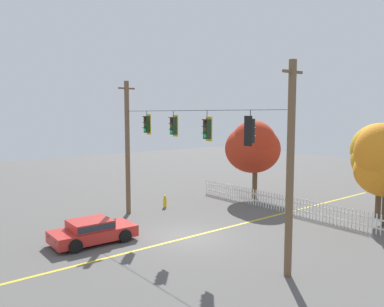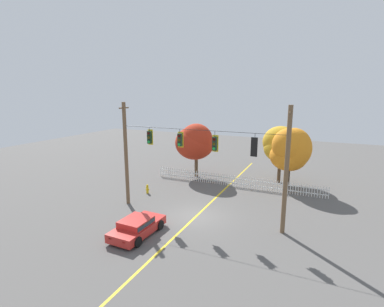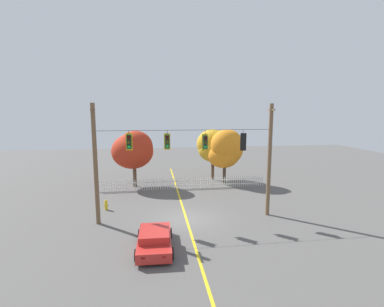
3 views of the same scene
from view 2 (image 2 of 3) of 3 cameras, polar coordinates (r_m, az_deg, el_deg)
ground at (r=21.93m, az=0.85°, el=-12.23°), size 80.00×80.00×0.00m
lane_centerline_stripe at (r=21.93m, az=0.85°, el=-12.22°), size 0.16×36.00×0.01m
signal_support_span at (r=20.57m, az=0.89°, el=-1.51°), size 12.56×1.10×8.25m
traffic_signal_westbound_side at (r=22.10m, az=-8.35°, el=3.19°), size 0.43×0.38×1.35m
traffic_signal_southbound_primary at (r=20.84m, az=-2.38°, el=2.72°), size 0.43×0.38×1.35m
traffic_signal_eastbound_side at (r=19.81m, az=4.50°, el=1.96°), size 0.43×0.38×1.45m
traffic_signal_northbound_primary at (r=19.05m, az=12.20°, el=1.33°), size 0.43×0.38×1.49m
white_picket_fence at (r=28.50m, az=8.39°, el=-5.37°), size 16.67×0.06×1.10m
autumn_maple_near_fence at (r=30.71m, az=0.64°, el=2.32°), size 4.20×3.92×5.79m
autumn_maple_mid at (r=30.09m, az=17.31°, el=1.48°), size 3.99×3.53×5.73m
autumn_oak_far_east at (r=28.58m, az=18.78°, el=0.60°), size 3.82×3.62×5.80m
parked_car at (r=19.39m, az=-10.74°, el=-13.87°), size 2.11×4.06×1.15m
fire_hydrant at (r=26.73m, az=-8.78°, el=-6.90°), size 0.38×0.22×0.82m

